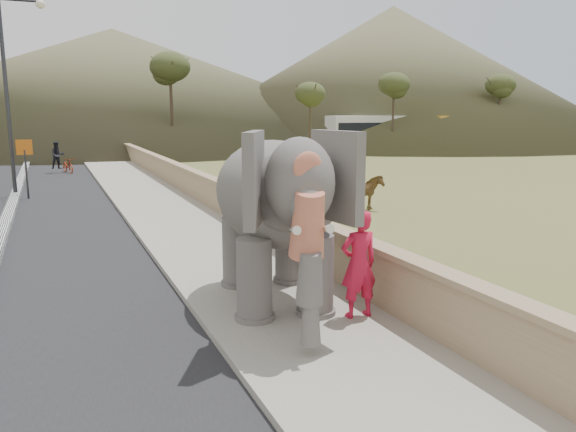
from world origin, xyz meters
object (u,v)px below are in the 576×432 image
Objects in this scene: lamppost at (14,76)px; cow at (362,193)px; elephant_and_man at (275,218)px; motorcyclist at (63,161)px.

cow is at bearing -36.14° from lamppost.
lamppost reaches higher than elephant_and_man.
motorcyclist is (-2.91, 25.46, -0.95)m from elephant_and_man.
elephant_and_man is (4.71, -16.37, -3.22)m from lamppost.
elephant_and_man reaches higher than cow.
lamppost reaches higher than motorcyclist.
cow is (11.28, -8.23, -4.23)m from lamppost.
motorcyclist is at bearing 38.16° from cow.
motorcyclist reaches higher than cow.
cow is at bearing -61.32° from motorcyclist.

